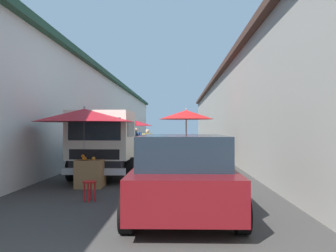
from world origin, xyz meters
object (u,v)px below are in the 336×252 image
object	(u,v)px
hatchback_car	(182,173)
parked_scooter	(193,161)
fruit_stall_far_right	(85,122)
fruit_stall_near_right	(187,125)
fruit_stall_mid_lane	(108,127)
vendor_in_shade	(147,142)
plastic_stool	(90,186)
vendor_by_crates	(136,142)
delivery_truck	(107,145)
fruit_stall_far_left	(132,128)

from	to	relation	value
hatchback_car	parked_scooter	distance (m)	5.20
fruit_stall_far_right	fruit_stall_near_right	world-z (taller)	fruit_stall_near_right
parked_scooter	fruit_stall_mid_lane	bearing A→B (deg)	44.84
vendor_in_shade	plastic_stool	xyz separation A→B (m)	(-10.04, 0.32, -0.54)
fruit_stall_mid_lane	hatchback_car	size ratio (longest dim) A/B	0.61
vendor_by_crates	fruit_stall_far_right	bearing A→B (deg)	175.93
hatchback_car	delivery_truck	xyz separation A→B (m)	(4.28, 2.32, 0.30)
fruit_stall_far_right	vendor_by_crates	world-z (taller)	fruit_stall_far_right
hatchback_car	plastic_stool	size ratio (longest dim) A/B	9.03
fruit_stall_near_right	fruit_stall_mid_lane	bearing A→B (deg)	72.14
fruit_stall_far_left	fruit_stall_mid_lane	distance (m)	3.00
fruit_stall_near_right	vendor_by_crates	xyz separation A→B (m)	(2.13, 2.40, -0.80)
fruit_stall_near_right	delivery_truck	bearing A→B (deg)	143.13
fruit_stall_far_left	vendor_in_shade	distance (m)	1.42
fruit_stall_far_right	parked_scooter	xyz separation A→B (m)	(2.33, -3.04, -1.30)
vendor_by_crates	parked_scooter	xyz separation A→B (m)	(-4.68, -2.54, -0.47)
fruit_stall_far_left	vendor_in_shade	xyz separation A→B (m)	(-0.85, -0.91, -0.69)
fruit_stall_far_left	delivery_truck	distance (m)	7.52
fruit_stall_far_left	hatchback_car	size ratio (longest dim) A/B	0.56
delivery_truck	hatchback_car	bearing A→B (deg)	-151.53
hatchback_car	delivery_truck	world-z (taller)	delivery_truck
plastic_stool	fruit_stall_far_left	bearing A→B (deg)	3.09
fruit_stall_near_right	parked_scooter	world-z (taller)	fruit_stall_near_right
fruit_stall_mid_lane	parked_scooter	size ratio (longest dim) A/B	1.42
vendor_by_crates	parked_scooter	bearing A→B (deg)	-151.47
fruit_stall_far_right	fruit_stall_near_right	size ratio (longest dim) A/B	1.15
fruit_stall_mid_lane	vendor_in_shade	world-z (taller)	fruit_stall_mid_lane
delivery_truck	vendor_by_crates	distance (m)	5.58
fruit_stall_far_right	delivery_truck	xyz separation A→B (m)	(1.44, -0.31, -0.71)
fruit_stall_near_right	vendor_by_crates	size ratio (longest dim) A/B	1.50
parked_scooter	plastic_stool	size ratio (longest dim) A/B	3.89
vendor_by_crates	parked_scooter	size ratio (longest dim) A/B	0.94
fruit_stall_mid_lane	plastic_stool	size ratio (longest dim) A/B	5.51
fruit_stall_near_right	vendor_in_shade	size ratio (longest dim) A/B	1.58
fruit_stall_near_right	delivery_truck	size ratio (longest dim) A/B	0.48
fruit_stall_far_right	fruit_stall_near_right	distance (m)	5.68
delivery_truck	fruit_stall_near_right	bearing A→B (deg)	-36.87
vendor_in_shade	parked_scooter	distance (m)	6.14
fruit_stall_far_left	plastic_stool	bearing A→B (deg)	-176.91
fruit_stall_near_right	vendor_by_crates	distance (m)	3.31
hatchback_car	plastic_stool	bearing A→B (deg)	65.88
fruit_stall_mid_lane	vendor_in_shade	xyz separation A→B (m)	(2.07, -1.58, -0.75)
fruit_stall_far_right	plastic_stool	world-z (taller)	fruit_stall_far_right
fruit_stall_far_right	vendor_by_crates	bearing A→B (deg)	-4.07
fruit_stall_far_right	hatchback_car	world-z (taller)	fruit_stall_far_right
fruit_stall_mid_lane	delivery_truck	distance (m)	4.71
fruit_stall_far_right	plastic_stool	xyz separation A→B (m)	(-1.95, -0.64, -1.42)
fruit_stall_near_right	vendor_in_shade	xyz separation A→B (m)	(3.21, 1.94, -0.85)
fruit_stall_near_right	parked_scooter	bearing A→B (deg)	-176.72
fruit_stall_far_right	plastic_stool	distance (m)	2.50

